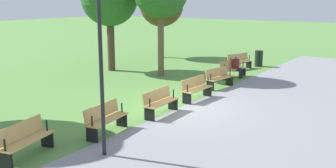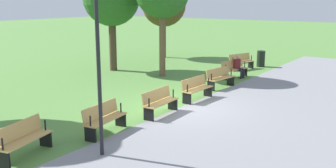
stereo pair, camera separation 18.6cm
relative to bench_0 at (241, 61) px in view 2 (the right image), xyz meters
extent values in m
plane|color=#54843D|center=(8.46, 1.48, -0.47)|extent=(120.00, 120.00, 0.00)
cube|color=gray|center=(8.46, 4.62, -0.46)|extent=(31.66, 6.31, 0.01)
cube|color=tan|center=(0.02, 0.06, -0.02)|extent=(1.68, 0.95, 0.04)
cube|color=tan|center=(-0.04, -0.13, 0.22)|extent=(1.57, 0.63, 0.40)
cube|color=black|center=(-0.69, 0.31, -0.25)|extent=(0.18, 0.37, 0.43)
cylinder|color=black|center=(-0.68, 0.33, 0.14)|extent=(0.06, 0.06, 0.30)
cube|color=black|center=(0.73, -0.18, -0.25)|extent=(0.18, 0.37, 0.43)
cylinder|color=black|center=(0.74, -0.16, 0.14)|extent=(0.06, 0.06, 0.30)
cube|color=tan|center=(2.38, 0.75, -0.02)|extent=(1.68, 0.81, 0.04)
cube|color=tan|center=(2.33, 0.56, 0.22)|extent=(1.61, 0.48, 0.40)
cube|color=black|center=(1.65, 0.93, -0.25)|extent=(0.15, 0.38, 0.43)
cylinder|color=black|center=(1.65, 0.95, 0.14)|extent=(0.05, 0.05, 0.30)
cube|color=black|center=(3.11, 0.58, -0.25)|extent=(0.15, 0.38, 0.43)
cylinder|color=black|center=(3.12, 0.59, 0.14)|extent=(0.05, 0.05, 0.30)
cube|color=tan|center=(4.79, 1.21, -0.02)|extent=(1.67, 0.67, 0.04)
cube|color=tan|center=(4.76, 1.02, 0.22)|extent=(1.62, 0.33, 0.40)
cube|color=black|center=(4.05, 1.32, -0.25)|extent=(0.11, 0.38, 0.43)
cylinder|color=black|center=(4.05, 1.34, 0.14)|extent=(0.05, 0.05, 0.30)
cube|color=black|center=(5.54, 1.11, -0.25)|extent=(0.11, 0.38, 0.43)
cylinder|color=black|center=(5.54, 1.13, 0.14)|extent=(0.05, 0.05, 0.30)
cube|color=tan|center=(7.24, 1.45, -0.02)|extent=(1.64, 0.52, 0.04)
cube|color=tan|center=(7.23, 1.25, 0.22)|extent=(1.63, 0.18, 0.40)
cube|color=black|center=(6.48, 1.48, -0.25)|extent=(0.08, 0.38, 0.43)
cylinder|color=black|center=(6.49, 1.50, 0.14)|extent=(0.05, 0.05, 0.30)
cube|color=black|center=(7.99, 1.41, -0.25)|extent=(0.08, 0.38, 0.43)
cylinder|color=black|center=(7.99, 1.43, 0.14)|extent=(0.05, 0.05, 0.30)
cube|color=tan|center=(9.69, 1.45, -0.02)|extent=(1.64, 0.52, 0.04)
cube|color=tan|center=(9.70, 1.25, 0.22)|extent=(1.63, 0.18, 0.40)
cube|color=black|center=(8.94, 1.41, -0.25)|extent=(0.08, 0.38, 0.43)
cylinder|color=black|center=(8.94, 1.43, 0.14)|extent=(0.05, 0.05, 0.30)
cube|color=black|center=(10.44, 1.48, -0.25)|extent=(0.08, 0.38, 0.43)
cylinder|color=black|center=(10.44, 1.50, 0.14)|extent=(0.05, 0.05, 0.30)
cube|color=tan|center=(12.14, 1.21, -0.02)|extent=(1.67, 0.67, 0.04)
cube|color=tan|center=(12.17, 1.02, 0.22)|extent=(1.62, 0.33, 0.40)
cube|color=black|center=(11.39, 1.11, -0.25)|extent=(0.11, 0.38, 0.43)
cylinder|color=black|center=(11.39, 1.13, 0.14)|extent=(0.05, 0.05, 0.30)
cube|color=black|center=(12.88, 1.32, -0.25)|extent=(0.11, 0.38, 0.43)
cylinder|color=black|center=(12.88, 1.34, 0.14)|extent=(0.05, 0.05, 0.30)
cube|color=tan|center=(14.55, 0.75, -0.02)|extent=(1.68, 0.81, 0.04)
cube|color=tan|center=(14.60, 0.56, 0.22)|extent=(1.61, 0.48, 0.40)
cube|color=black|center=(13.82, 0.58, -0.25)|extent=(0.15, 0.38, 0.43)
cylinder|color=black|center=(13.81, 0.59, 0.14)|extent=(0.05, 0.05, 0.30)
cube|color=black|center=(15.28, 0.93, -0.25)|extent=(0.15, 0.38, 0.43)
cylinder|color=black|center=(15.28, 0.95, 0.14)|extent=(0.05, 0.05, 0.30)
cube|color=maroon|center=(2.20, 0.77, 0.23)|extent=(0.36, 0.27, 0.50)
sphere|color=tan|center=(2.21, 0.79, 0.62)|extent=(0.22, 0.22, 0.22)
cylinder|color=#23232D|center=(2.16, 0.97, -0.04)|extent=(0.21, 0.38, 0.13)
cylinder|color=#23232D|center=(2.20, 1.14, -0.25)|extent=(0.13, 0.13, 0.43)
cylinder|color=#23232D|center=(2.33, 0.93, -0.04)|extent=(0.21, 0.38, 0.13)
cylinder|color=#23232D|center=(2.38, 1.10, -0.25)|extent=(0.13, 0.13, 0.43)
cylinder|color=#4C3828|center=(4.35, -5.79, 1.04)|extent=(0.40, 0.40, 3.01)
cylinder|color=brown|center=(-1.31, -6.35, 0.84)|extent=(0.27, 0.27, 2.62)
sphere|color=#4C3D1E|center=(-1.31, -6.35, 3.11)|extent=(2.96, 2.96, 2.96)
cylinder|color=brown|center=(4.09, -2.56, 1.25)|extent=(0.32, 0.32, 3.44)
cylinder|color=black|center=(13.34, 2.22, 1.58)|extent=(0.10, 0.10, 4.10)
cylinder|color=black|center=(-1.56, 0.56, 0.01)|extent=(0.47, 0.47, 0.95)
camera|label=1|loc=(19.97, 8.73, 3.43)|focal=40.64mm
camera|label=2|loc=(19.86, 8.88, 3.43)|focal=40.64mm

